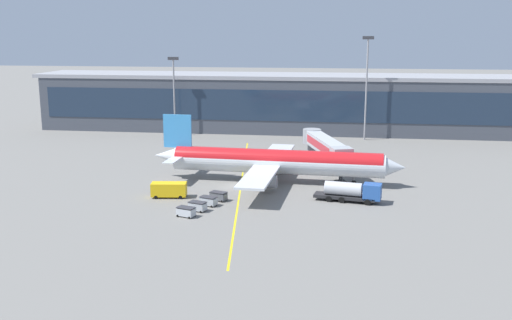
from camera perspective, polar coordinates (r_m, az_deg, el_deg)
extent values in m
plane|color=slate|center=(105.78, -2.09, -2.56)|extent=(700.00, 700.00, 0.00)
cube|color=yellow|center=(107.54, -1.44, -2.31)|extent=(10.18, 79.42, 0.01)
cube|color=#424751|center=(164.23, 8.19, 5.25)|extent=(165.92, 18.19, 14.57)
cube|color=#1E2D42|center=(155.05, 8.20, 5.11)|extent=(160.94, 0.16, 8.16)
cube|color=#99999E|center=(163.47, 8.27, 7.96)|extent=(169.24, 18.55, 1.00)
cylinder|color=silver|center=(107.84, 2.05, -0.23)|extent=(38.92, 6.22, 4.15)
cylinder|color=red|center=(107.76, 2.05, -0.04)|extent=(38.14, 6.01, 3.99)
cone|color=silver|center=(106.70, 13.17, -0.69)|extent=(4.36, 4.16, 3.94)
cone|color=silver|center=(112.86, -8.56, 0.42)|extent=(5.16, 3.79, 3.53)
cube|color=#388CD1|center=(111.28, -7.59, 2.78)|extent=(5.41, 0.65, 6.23)
cube|color=silver|center=(115.83, -6.64, 0.89)|extent=(2.35, 6.74, 0.24)
cube|color=silver|center=(108.12, -7.96, 0.03)|extent=(2.35, 6.74, 0.24)
cube|color=silver|center=(118.00, 2.10, 0.71)|extent=(5.66, 16.51, 0.40)
cube|color=silver|center=(98.36, 0.25, -1.64)|extent=(5.66, 16.51, 0.40)
cylinder|color=#939399|center=(115.32, 2.36, -0.30)|extent=(3.31, 2.45, 2.28)
cylinder|color=#939399|center=(101.33, 1.12, -2.06)|extent=(3.31, 2.45, 2.28)
cylinder|color=black|center=(107.39, 9.41, -2.22)|extent=(1.02, 0.45, 1.00)
cylinder|color=slate|center=(107.18, 9.43, -1.79)|extent=(0.20, 0.20, 1.66)
cylinder|color=black|center=(110.74, 1.00, -1.61)|extent=(1.02, 0.45, 1.00)
cylinder|color=slate|center=(110.55, 1.00, -1.19)|extent=(0.20, 0.20, 1.66)
cylinder|color=black|center=(107.18, 0.65, -2.08)|extent=(1.02, 0.45, 1.00)
cylinder|color=slate|center=(106.97, 0.65, -1.65)|extent=(0.20, 0.20, 1.66)
cube|color=#B2B7BC|center=(118.17, 6.72, 1.45)|extent=(9.11, 20.47, 2.80)
cube|color=red|center=(118.18, 6.74, 1.45)|extent=(8.22, 17.38, 1.54)
cube|color=#9EA3A8|center=(108.56, 8.24, 0.44)|extent=(4.40, 4.14, 2.94)
cylinder|color=#4C4C51|center=(109.26, 8.19, -1.21)|extent=(0.70, 0.70, 3.63)
cube|color=#262628|center=(109.66, 8.17, -2.06)|extent=(2.26, 2.26, 0.30)
cylinder|color=gray|center=(127.88, 5.42, 2.31)|extent=(3.90, 3.90, 3.08)
cylinder|color=gray|center=(128.48, 5.39, 0.89)|extent=(1.80, 1.80, 3.63)
cube|color=#232326|center=(97.53, 8.56, -3.53)|extent=(10.28, 4.22, 0.50)
cube|color=#26519E|center=(96.61, 11.16, -3.01)|extent=(3.20, 2.95, 2.50)
cube|color=black|center=(96.35, 11.92, -2.78)|extent=(0.56, 2.29, 1.12)
cylinder|color=#B7BABF|center=(97.21, 8.43, -2.75)|extent=(6.29, 3.22, 2.20)
cylinder|color=black|center=(98.21, 10.89, -3.65)|extent=(1.05, 0.52, 1.00)
cylinder|color=black|center=(95.94, 10.71, -4.03)|extent=(1.05, 0.52, 1.00)
cylinder|color=black|center=(98.77, 8.50, -3.47)|extent=(1.05, 0.52, 1.00)
cylinder|color=black|center=(96.51, 8.26, -3.84)|extent=(1.05, 0.52, 1.00)
cylinder|color=black|center=(99.12, 7.31, -3.38)|extent=(1.05, 0.52, 1.00)
cylinder|color=black|center=(96.87, 7.04, -3.75)|extent=(1.05, 0.52, 1.00)
cube|color=yellow|center=(99.55, -8.40, -2.81)|extent=(6.05, 3.02, 2.20)
cube|color=black|center=(99.69, -9.23, -2.58)|extent=(2.28, 2.31, 0.66)
cylinder|color=black|center=(99.20, -9.63, -3.56)|extent=(0.63, 0.32, 0.60)
cylinder|color=black|center=(101.16, -9.43, -3.24)|extent=(0.63, 0.32, 0.60)
cylinder|color=black|center=(98.56, -7.31, -3.59)|extent=(0.63, 0.32, 0.60)
cylinder|color=black|center=(100.53, -7.15, -3.27)|extent=(0.63, 0.32, 0.60)
cube|color=#B2B7BC|center=(89.19, -6.77, -5.00)|extent=(2.94, 2.26, 1.10)
cube|color=#333338|center=(88.98, -6.78, -4.57)|extent=(3.00, 2.30, 0.10)
cylinder|color=black|center=(89.32, -7.58, -5.37)|extent=(0.38, 0.23, 0.36)
cylinder|color=black|center=(90.50, -7.05, -5.12)|extent=(0.38, 0.23, 0.36)
cylinder|color=black|center=(88.21, -6.46, -5.57)|extent=(0.38, 0.23, 0.36)
cylinder|color=black|center=(89.40, -5.93, -5.31)|extent=(0.38, 0.23, 0.36)
cube|color=#B2B7BC|center=(91.75, -5.66, -4.48)|extent=(2.94, 2.26, 1.10)
cube|color=#333338|center=(91.55, -5.67, -4.06)|extent=(3.00, 2.30, 0.10)
cylinder|color=black|center=(91.85, -6.46, -4.84)|extent=(0.38, 0.23, 0.36)
cylinder|color=black|center=(93.05, -5.95, -4.60)|extent=(0.38, 0.23, 0.36)
cylinder|color=black|center=(90.77, -5.35, -5.02)|extent=(0.38, 0.23, 0.36)
cylinder|color=black|center=(91.98, -4.86, -4.78)|extent=(0.38, 0.23, 0.36)
cube|color=#B2B7BC|center=(94.35, -4.62, -3.98)|extent=(2.94, 2.26, 1.10)
cube|color=#333338|center=(94.15, -4.63, -3.58)|extent=(3.00, 2.30, 0.10)
cylinder|color=black|center=(94.42, -5.40, -4.33)|extent=(0.38, 0.23, 0.36)
cylinder|color=black|center=(95.64, -4.92, -4.11)|extent=(0.38, 0.23, 0.36)
cylinder|color=black|center=(93.37, -4.31, -4.51)|extent=(0.38, 0.23, 0.36)
cylinder|color=black|center=(94.60, -3.84, -4.27)|extent=(0.38, 0.23, 0.36)
cube|color=#595B60|center=(96.98, -3.64, -3.51)|extent=(2.94, 2.26, 1.10)
cube|color=#333338|center=(96.79, -3.65, -3.12)|extent=(3.00, 2.30, 0.10)
cylinder|color=black|center=(97.03, -4.39, -3.86)|extent=(0.38, 0.23, 0.36)
cylinder|color=black|center=(98.26, -3.94, -3.64)|extent=(0.38, 0.23, 0.36)
cylinder|color=black|center=(96.01, -3.33, -4.02)|extent=(0.38, 0.23, 0.36)
cylinder|color=black|center=(97.25, -2.88, -3.80)|extent=(0.38, 0.23, 0.36)
cylinder|color=gray|center=(151.88, 10.59, 6.61)|extent=(0.44, 0.44, 25.19)
cube|color=#333338|center=(151.19, 10.79, 11.52)|extent=(2.80, 0.50, 0.80)
cylinder|color=gray|center=(157.91, -7.89, 5.94)|extent=(0.44, 0.44, 19.84)
cube|color=#333338|center=(157.12, -8.01, 9.68)|extent=(2.80, 0.50, 0.80)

